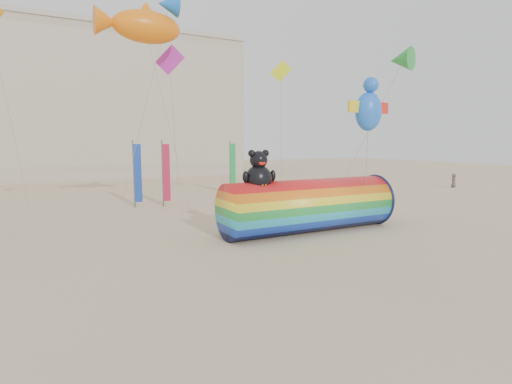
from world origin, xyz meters
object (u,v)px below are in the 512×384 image
fabric_bundle (325,225)px  kite_handler (316,211)px  hotel_building (18,102)px  windsock_assembly (309,204)px

fabric_bundle → kite_handler: bearing=100.4°
kite_handler → fabric_bundle: bearing=89.0°
hotel_building → windsock_assembly: (15.64, -44.91, -8.74)m
hotel_building → kite_handler: hotel_building is taller
hotel_building → fabric_bundle: (16.96, -44.70, -10.14)m
hotel_building → kite_handler: 48.03m
windsock_assembly → kite_handler: (1.19, 0.92, -0.64)m
hotel_building → fabric_bundle: hotel_building is taller
hotel_building → kite_handler: bearing=-69.1°
hotel_building → windsock_assembly: bearing=-70.8°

